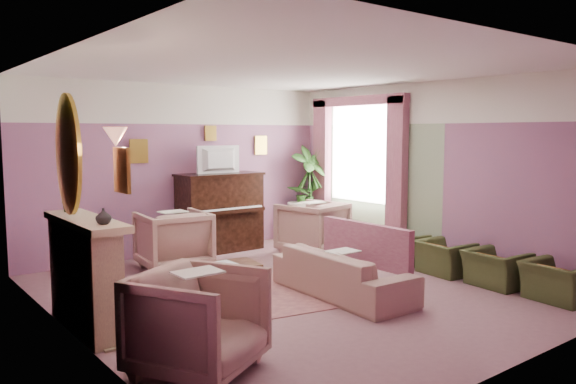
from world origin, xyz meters
TOP-DOWN VIEW (x-y plane):
  - floor at (0.00, 0.00)m, footprint 5.50×6.00m
  - ceiling at (0.00, 0.00)m, footprint 5.50×6.00m
  - wall_back at (0.00, 3.00)m, footprint 5.50×0.02m
  - wall_front at (0.00, -3.00)m, footprint 5.50×0.02m
  - wall_left at (-2.75, 0.00)m, footprint 0.02×6.00m
  - wall_right at (2.75, 0.00)m, footprint 0.02×6.00m
  - picture_rail_band at (0.00, 2.99)m, footprint 5.50×0.01m
  - stripe_panel at (2.73, 1.30)m, footprint 0.01×3.00m
  - fireplace_surround at (-2.59, 0.20)m, footprint 0.30×1.40m
  - fireplace_inset at (-2.49, 0.20)m, footprint 0.18×0.72m
  - fire_ember at (-2.45, 0.20)m, footprint 0.06×0.54m
  - mantel_shelf at (-2.56, 0.20)m, footprint 0.40×1.55m
  - hearth at (-2.39, 0.20)m, footprint 0.55×1.50m
  - mirror_frame at (-2.70, 0.20)m, footprint 0.04×0.72m
  - mirror_glass at (-2.67, 0.20)m, footprint 0.01×0.60m
  - sconce_shade at (-2.62, -0.85)m, footprint 0.20×0.20m
  - piano at (0.50, 2.68)m, footprint 1.40×0.60m
  - piano_keyshelf at (0.50, 2.33)m, footprint 1.30×0.12m
  - piano_keys at (0.50, 2.33)m, footprint 1.20×0.08m
  - piano_top at (0.50, 2.68)m, footprint 1.45×0.65m
  - television at (0.50, 2.63)m, footprint 0.80×0.12m
  - print_back_left at (-0.80, 2.96)m, footprint 0.30×0.03m
  - print_back_right at (1.55, 2.96)m, footprint 0.26×0.03m
  - print_back_mid at (0.50, 2.96)m, footprint 0.22×0.03m
  - print_left_wall at (-2.71, -1.20)m, footprint 0.03×0.28m
  - window_blind at (2.70, 1.55)m, footprint 0.03×1.40m
  - curtain_left at (2.62, 0.63)m, footprint 0.16×0.34m
  - curtain_right at (2.62, 2.47)m, footprint 0.16×0.34m
  - pelmet at (2.62, 1.55)m, footprint 0.16×2.20m
  - mantel_plant at (-2.55, 0.75)m, footprint 0.16×0.16m
  - mantel_vase at (-2.55, -0.30)m, footprint 0.16×0.16m
  - area_rug at (-0.90, 0.18)m, footprint 2.80×2.24m
  - coffee_table at (-1.05, 0.19)m, footprint 1.07×0.66m
  - table_paper at (-1.00, 0.19)m, footprint 0.35×0.28m
  - sofa at (0.31, -0.54)m, footprint 0.65×1.96m
  - sofa_throw at (0.71, -0.54)m, footprint 0.10×1.49m
  - floral_armchair_left at (-0.73, 1.95)m, footprint 0.93×0.93m
  - floral_armchair_right at (1.58, 1.52)m, footprint 0.93×0.93m
  - floral_armchair_front at (-2.18, -1.43)m, footprint 0.93×0.93m
  - olive_chair_a at (2.20, -2.29)m, footprint 0.51×0.73m
  - olive_chair_b at (2.20, -1.47)m, footprint 0.51×0.73m
  - olive_chair_c at (2.20, -0.65)m, footprint 0.51×0.73m
  - olive_chair_d at (2.20, 0.17)m, footprint 0.51×0.73m
  - side_table at (2.25, 2.64)m, footprint 0.52×0.52m
  - side_plant_big at (2.25, 2.64)m, footprint 0.30×0.30m
  - side_plant_small at (2.37, 2.54)m, footprint 0.16×0.16m
  - palm_pot at (2.36, 2.52)m, footprint 0.34×0.34m
  - palm_plant at (2.36, 2.52)m, footprint 0.76×0.76m

SIDE VIEW (x-z plane):
  - floor at x=0.00m, z-range -0.01..0.01m
  - area_rug at x=-0.90m, z-range 0.00..0.01m
  - hearth at x=-2.39m, z-range 0.00..0.02m
  - palm_pot at x=2.36m, z-range 0.00..0.34m
  - fire_ember at x=-2.45m, z-range 0.17..0.27m
  - coffee_table at x=-1.05m, z-range 0.00..0.45m
  - olive_chair_a at x=2.20m, z-range 0.00..0.63m
  - olive_chair_b at x=2.20m, z-range 0.00..0.63m
  - olive_chair_c at x=2.20m, z-range 0.00..0.63m
  - olive_chair_d at x=2.20m, z-range 0.00..0.63m
  - side_table at x=2.25m, z-range 0.00..0.70m
  - sofa at x=0.31m, z-range 0.00..0.79m
  - fireplace_inset at x=-2.49m, z-range 0.06..0.74m
  - table_paper at x=-1.00m, z-range 0.45..0.46m
  - floral_armchair_left at x=-0.73m, z-range 0.00..0.97m
  - floral_armchair_right at x=1.58m, z-range 0.00..0.97m
  - floral_armchair_front at x=-2.18m, z-range 0.00..0.97m
  - fireplace_surround at x=-2.59m, z-range 0.00..1.10m
  - sofa_throw at x=0.71m, z-range 0.33..0.87m
  - piano at x=0.50m, z-range 0.00..1.30m
  - piano_keyshelf at x=0.50m, z-range 0.69..0.75m
  - piano_keys at x=0.50m, z-range 0.75..0.77m
  - side_plant_small at x=2.37m, z-range 0.70..0.98m
  - side_plant_big at x=2.25m, z-range 0.70..1.04m
  - palm_plant at x=2.36m, z-range 0.34..1.78m
  - stripe_panel at x=2.73m, z-range 0.00..2.15m
  - mantel_shelf at x=-2.56m, z-range 1.09..1.16m
  - mantel_vase at x=-2.55m, z-range 1.15..1.31m
  - mantel_plant at x=-2.55m, z-range 1.15..1.43m
  - curtain_left at x=2.62m, z-range 0.00..2.60m
  - curtain_right at x=2.62m, z-range 0.00..2.60m
  - piano_top at x=0.50m, z-range 1.29..1.33m
  - wall_back at x=0.00m, z-range 0.00..2.80m
  - wall_front at x=0.00m, z-range 0.00..2.80m
  - wall_left at x=-2.75m, z-range 0.00..2.80m
  - wall_right at x=2.75m, z-range 0.00..2.80m
  - television at x=0.50m, z-range 1.36..1.84m
  - window_blind at x=2.70m, z-range 0.80..2.60m
  - print_back_left at x=-0.80m, z-range 1.53..1.91m
  - print_left_wall at x=-2.71m, z-range 1.54..1.90m
  - print_back_right at x=1.55m, z-range 1.61..1.95m
  - mirror_frame at x=-2.70m, z-range 1.20..2.40m
  - mirror_glass at x=-2.67m, z-range 1.27..2.33m
  - sconce_shade at x=-2.62m, z-range 1.90..2.06m
  - print_back_mid at x=0.50m, z-range 1.87..2.13m
  - picture_rail_band at x=0.00m, z-range 2.15..2.80m
  - pelmet at x=2.62m, z-range 2.48..2.64m
  - ceiling at x=0.00m, z-range 2.79..2.80m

